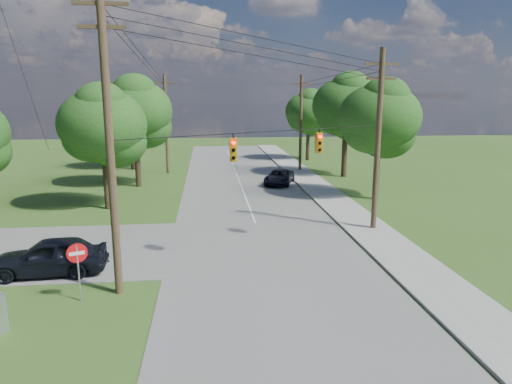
{
  "coord_description": "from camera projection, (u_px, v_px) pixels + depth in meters",
  "views": [
    {
      "loc": [
        -0.91,
        -17.42,
        7.87
      ],
      "look_at": [
        1.5,
        5.0,
        3.09
      ],
      "focal_mm": 32.0,
      "sensor_mm": 36.0,
      "label": 1
    }
  ],
  "objects": [
    {
      "name": "pole_north_w",
      "position": [
        166.0,
        123.0,
        46.27
      ],
      "size": [
        2.0,
        0.32,
        10.0
      ],
      "color": "brown",
      "rests_on": "ground"
    },
    {
      "name": "tree_w_mid",
      "position": [
        135.0,
        111.0,
        38.95
      ],
      "size": [
        6.4,
        6.4,
        9.22
      ],
      "color": "#3D2E1E",
      "rests_on": "ground"
    },
    {
      "name": "traffic_signals",
      "position": [
        279.0,
        146.0,
        22.11
      ],
      "size": [
        4.91,
        3.27,
        1.05
      ],
      "color": "#CA860B",
      "rests_on": "ground"
    },
    {
      "name": "do_not_enter_sign",
      "position": [
        78.0,
        259.0,
        17.5
      ],
      "size": [
        0.74,
        0.32,
        2.35
      ],
      "rotation": [
        0.0,
        0.0,
        0.38
      ],
      "color": "#999C9F",
      "rests_on": "ground"
    },
    {
      "name": "tree_w_near",
      "position": [
        103.0,
        125.0,
        31.2
      ],
      "size": [
        6.0,
        6.0,
        8.4
      ],
      "color": "#3D2E1E",
      "rests_on": "ground"
    },
    {
      "name": "power_lines",
      "position": [
        245.0,
        74.0,
        28.16
      ],
      "size": [
        13.93,
        29.62,
        4.93
      ],
      "color": "black",
      "rests_on": "ground"
    },
    {
      "name": "tree_e_mid",
      "position": [
        346.0,
        106.0,
        43.84
      ],
      "size": [
        6.6,
        6.6,
        9.64
      ],
      "color": "#3D2E1E",
      "rests_on": "ground"
    },
    {
      "name": "car_cross_dark",
      "position": [
        50.0,
        256.0,
        20.28
      ],
      "size": [
        5.04,
        2.29,
        1.68
      ],
      "primitive_type": "imported",
      "rotation": [
        0.0,
        0.0,
        -1.51
      ],
      "color": "black",
      "rests_on": "cross_road"
    },
    {
      "name": "tree_e_far",
      "position": [
        309.0,
        112.0,
        55.61
      ],
      "size": [
        5.8,
        5.8,
        8.32
      ],
      "color": "#3D2E1E",
      "rests_on": "ground"
    },
    {
      "name": "car_main_north",
      "position": [
        279.0,
        177.0,
        41.07
      ],
      "size": [
        3.6,
        5.16,
        1.31
      ],
      "primitive_type": "imported",
      "rotation": [
        0.0,
        0.0,
        -0.34
      ],
      "color": "black",
      "rests_on": "main_road"
    },
    {
      "name": "main_road",
      "position": [
        266.0,
        249.0,
        23.74
      ],
      "size": [
        10.0,
        100.0,
        0.03
      ],
      "primitive_type": "cube",
      "color": "gray",
      "rests_on": "ground"
    },
    {
      "name": "sidewalk_east",
      "position": [
        389.0,
        244.0,
        24.43
      ],
      "size": [
        2.6,
        100.0,
        0.12
      ],
      "primitive_type": "cube",
      "color": "#A7A49C",
      "rests_on": "ground"
    },
    {
      "name": "tree_w_far",
      "position": [
        130.0,
        111.0,
        48.54
      ],
      "size": [
        6.0,
        6.0,
        8.73
      ],
      "color": "#3D2E1E",
      "rests_on": "ground"
    },
    {
      "name": "pole_north_e",
      "position": [
        301.0,
        122.0,
        47.72
      ],
      "size": [
        2.0,
        0.32,
        10.0
      ],
      "color": "brown",
      "rests_on": "ground"
    },
    {
      "name": "tree_e_near",
      "position": [
        379.0,
        118.0,
        34.2
      ],
      "size": [
        6.2,
        6.2,
        8.81
      ],
      "color": "#3D2E1E",
      "rests_on": "ground"
    },
    {
      "name": "pole_ne",
      "position": [
        378.0,
        138.0,
        26.25
      ],
      "size": [
        2.0,
        0.32,
        10.5
      ],
      "color": "brown",
      "rests_on": "ground"
    },
    {
      "name": "ground",
      "position": [
        233.0,
        292.0,
        18.67
      ],
      "size": [
        140.0,
        140.0,
        0.0
      ],
      "primitive_type": "plane",
      "color": "#35581D",
      "rests_on": "ground"
    },
    {
      "name": "pole_sw",
      "position": [
        109.0,
        140.0,
        17.29
      ],
      "size": [
        2.0,
        0.32,
        12.0
      ],
      "color": "brown",
      "rests_on": "ground"
    }
  ]
}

